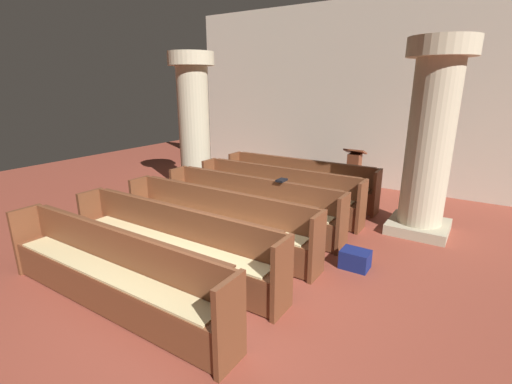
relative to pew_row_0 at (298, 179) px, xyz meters
name	(u,v)px	position (x,y,z in m)	size (l,w,h in m)	color
ground_plane	(215,288)	(0.74, -3.91, -0.49)	(19.20, 19.20, 0.00)	brown
back_wall	(367,96)	(0.74, 2.17, 1.76)	(10.00, 0.16, 4.50)	beige
pew_row_0	(298,179)	(0.00, 0.00, 0.00)	(3.54, 0.47, 0.92)	brown
pew_row_1	(277,190)	(0.00, -0.98, 0.00)	(3.54, 0.46, 0.92)	brown
pew_row_2	(250,202)	(0.00, -1.95, 0.00)	(3.54, 0.46, 0.92)	brown
pew_row_3	(216,219)	(0.00, -2.93, 0.00)	(3.54, 0.47, 0.92)	brown
pew_row_4	(171,240)	(0.00, -3.91, 0.00)	(3.54, 0.46, 0.92)	brown
pew_row_5	(110,270)	(0.00, -4.88, 0.00)	(3.54, 0.46, 0.92)	brown
pillar_aisle_side	(430,137)	(2.63, -0.46, 1.20)	(1.07, 1.07, 3.25)	tan
pillar_far_side	(194,121)	(-2.58, -0.51, 1.20)	(1.07, 1.07, 3.25)	tan
lectern	(353,174)	(0.84, 1.29, -0.04)	(0.48, 0.45, 1.08)	#562B1A
hymn_book	(282,180)	(0.53, -1.76, 0.45)	(0.14, 0.22, 0.04)	black
kneeler_box_navy	(355,259)	(2.10, -2.40, -0.36)	(0.40, 0.30, 0.27)	navy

